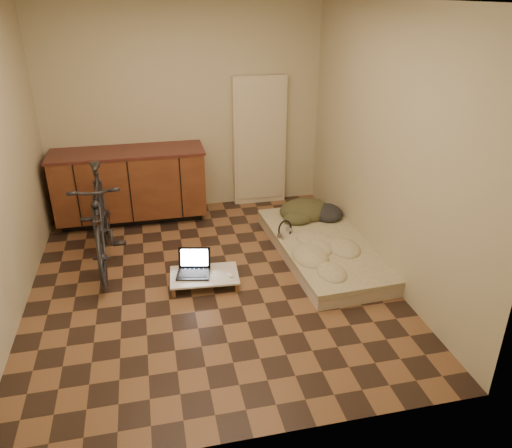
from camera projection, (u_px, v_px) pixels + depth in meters
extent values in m
cube|color=brown|center=(211.00, 281.00, 5.04)|extent=(3.50, 4.00, 0.00)
cube|color=#C1B994|center=(185.00, 110.00, 6.25)|extent=(3.50, 0.00, 2.60)
cube|color=#C1B994|center=(253.00, 267.00, 2.72)|extent=(3.50, 0.00, 2.60)
cube|color=#C1B994|center=(385.00, 145.00, 4.83)|extent=(0.00, 4.00, 2.60)
cube|color=black|center=(134.00, 214.00, 6.41)|extent=(1.70, 0.48, 0.10)
cube|color=#512816|center=(130.00, 183.00, 6.18)|extent=(1.80, 0.60, 0.78)
cube|color=#4A201B|center=(127.00, 152.00, 6.01)|extent=(1.84, 0.62, 0.03)
cube|color=beige|center=(259.00, 141.00, 6.58)|extent=(0.70, 0.10, 1.70)
imported|color=black|center=(100.00, 214.00, 5.15)|extent=(0.57, 1.77, 1.13)
cube|color=beige|center=(324.00, 250.00, 5.51)|extent=(1.04, 2.03, 0.13)
cube|color=beige|center=(324.00, 243.00, 5.48)|extent=(1.06, 2.05, 0.05)
cube|color=brown|center=(174.00, 293.00, 4.76)|extent=(0.04, 0.04, 0.09)
cube|color=brown|center=(174.00, 273.00, 5.10)|extent=(0.04, 0.04, 0.09)
cube|color=brown|center=(237.00, 288.00, 4.84)|extent=(0.04, 0.04, 0.09)
cube|color=brown|center=(233.00, 268.00, 5.18)|extent=(0.04, 0.04, 0.09)
cube|color=silver|center=(204.00, 275.00, 4.95)|extent=(0.70, 0.48, 0.02)
cube|color=black|center=(193.00, 274.00, 4.93)|extent=(0.36, 0.29, 0.02)
cube|color=black|center=(194.00, 257.00, 5.01)|extent=(0.33, 0.13, 0.21)
cube|color=white|center=(194.00, 257.00, 5.01)|extent=(0.28, 0.10, 0.17)
ellipsoid|color=white|center=(231.00, 275.00, 4.90)|extent=(0.07, 0.09, 0.03)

